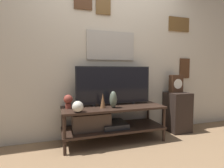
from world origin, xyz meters
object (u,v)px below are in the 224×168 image
Objects in this scene: television at (114,85)px; vase_urn_stoneware at (113,99)px; vase_slim_bronze at (103,101)px; vase_round_glass at (78,107)px; mantel_clock at (176,84)px; decorative_bust at (68,100)px.

television reaches higher than vase_urn_stoneware.
television is at bearing 37.19° from vase_slim_bronze.
vase_slim_bronze reaches higher than vase_round_glass.
vase_urn_stoneware is 0.79× the size of mantel_clock.
decorative_bust is at bearing 165.39° from vase_slim_bronze.
mantel_clock is at bearing 1.80° from decorative_bust.
television is at bearing -179.69° from mantel_clock.
decorative_bust is (-0.45, 0.12, 0.01)m from vase_slim_bronze.
vase_slim_bronze is (-0.22, -0.17, -0.19)m from television.
mantel_clock is at bearing 7.47° from vase_slim_bronze.
vase_round_glass is at bearing -157.84° from vase_slim_bronze.
mantel_clock is (1.32, 0.17, 0.19)m from vase_slim_bronze.
decorative_bust is at bearing -178.20° from mantel_clock.
mantel_clock is (1.78, 0.06, 0.18)m from decorative_bust.
decorative_bust is 1.79m from mantel_clock.
vase_urn_stoneware reaches higher than decorative_bust.
vase_urn_stoneware is (-0.08, -0.20, -0.18)m from television.
mantel_clock is at bearing 0.31° from television.
television is 0.28m from vase_urn_stoneware.
vase_slim_bronze is at bearing 165.27° from vase_urn_stoneware.
vase_urn_stoneware is at bearing -169.95° from mantel_clock.
television is 0.69m from vase_round_glass.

